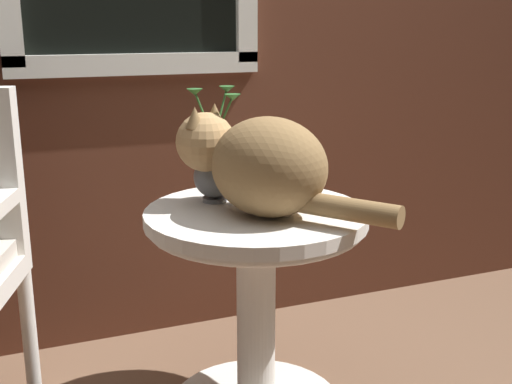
# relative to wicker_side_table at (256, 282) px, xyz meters

# --- Properties ---
(wicker_side_table) EXTENTS (0.61, 0.61, 0.62)m
(wicker_side_table) POSITION_rel_wicker_side_table_xyz_m (0.00, 0.00, 0.00)
(wicker_side_table) COLOR silver
(wicker_side_table) RESTS_ON ground_plane
(cat) EXTENTS (0.44, 0.55, 0.28)m
(cat) POSITION_rel_wicker_side_table_xyz_m (-0.00, -0.04, 0.34)
(cat) COLOR olive
(cat) RESTS_ON wicker_side_table
(pewter_vase_with_ivy) EXTENTS (0.14, 0.12, 0.32)m
(pewter_vase_with_ivy) POSITION_rel_wicker_side_table_xyz_m (-0.08, 0.12, 0.30)
(pewter_vase_with_ivy) COLOR slate
(pewter_vase_with_ivy) RESTS_ON wicker_side_table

